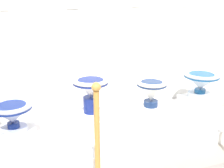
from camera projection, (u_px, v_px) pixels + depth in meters
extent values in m
cube|color=white|center=(120.00, 131.00, 2.93)|extent=(2.80, 0.98, 0.14)
cube|color=white|center=(15.00, 139.00, 2.53)|extent=(0.39, 0.37, 0.12)
cylinder|color=#B2BCE2|center=(14.00, 130.00, 2.50)|extent=(0.24, 0.24, 0.06)
cylinder|color=navy|center=(14.00, 125.00, 2.48)|extent=(0.11, 0.11, 0.05)
cone|color=#B2BCE2|center=(12.00, 114.00, 2.45)|extent=(0.38, 0.38, 0.17)
cylinder|color=navy|center=(11.00, 107.00, 2.43)|extent=(0.37, 0.37, 0.03)
torus|color=#B2BCE2|center=(11.00, 105.00, 2.42)|extent=(0.39, 0.39, 0.04)
cylinder|color=navy|center=(11.00, 106.00, 2.42)|extent=(0.26, 0.26, 0.01)
cube|color=white|center=(92.00, 124.00, 2.76)|extent=(0.37, 0.33, 0.17)
cylinder|color=white|center=(91.00, 114.00, 2.73)|extent=(0.28, 0.28, 0.06)
cylinder|color=navy|center=(91.00, 104.00, 2.69)|extent=(0.16, 0.16, 0.16)
cone|color=white|center=(91.00, 88.00, 2.64)|extent=(0.36, 0.36, 0.18)
cylinder|color=navy|center=(91.00, 82.00, 2.61)|extent=(0.35, 0.35, 0.03)
torus|color=white|center=(91.00, 80.00, 2.61)|extent=(0.37, 0.37, 0.04)
cylinder|color=navy|center=(91.00, 80.00, 2.61)|extent=(0.25, 0.25, 0.01)
cube|color=white|center=(150.00, 116.00, 2.98)|extent=(0.36, 0.29, 0.14)
cylinder|color=white|center=(150.00, 108.00, 2.95)|extent=(0.24, 0.24, 0.06)
cylinder|color=navy|center=(151.00, 103.00, 2.93)|extent=(0.15, 0.15, 0.06)
cone|color=white|center=(151.00, 91.00, 2.89)|extent=(0.33, 0.33, 0.22)
cylinder|color=navy|center=(152.00, 84.00, 2.86)|extent=(0.32, 0.32, 0.03)
torus|color=white|center=(152.00, 82.00, 2.86)|extent=(0.34, 0.34, 0.04)
cylinder|color=navy|center=(152.00, 82.00, 2.86)|extent=(0.23, 0.23, 0.01)
cube|color=white|center=(198.00, 104.00, 3.29)|extent=(0.38, 0.36, 0.16)
cylinder|color=silver|center=(199.00, 95.00, 3.25)|extent=(0.28, 0.28, 0.06)
cylinder|color=#174F8B|center=(200.00, 91.00, 3.23)|extent=(0.13, 0.13, 0.05)
cone|color=silver|center=(201.00, 81.00, 3.19)|extent=(0.42, 0.42, 0.19)
cylinder|color=#174F8B|center=(202.00, 76.00, 3.17)|extent=(0.41, 0.41, 0.03)
torus|color=silver|center=(202.00, 74.00, 3.17)|extent=(0.42, 0.42, 0.04)
cylinder|color=#174F8B|center=(202.00, 74.00, 3.17)|extent=(0.29, 0.29, 0.01)
cube|color=white|center=(0.00, 3.00, 2.60)|extent=(0.13, 0.01, 0.14)
cube|color=white|center=(72.00, 2.00, 2.83)|extent=(0.14, 0.01, 0.15)
cube|color=white|center=(136.00, 0.00, 3.07)|extent=(0.12, 0.01, 0.15)
cube|color=white|center=(186.00, 1.00, 3.29)|extent=(0.10, 0.01, 0.13)
cylinder|color=gold|center=(97.00, 149.00, 1.88)|extent=(0.04, 0.04, 0.87)
sphere|color=gold|center=(96.00, 87.00, 1.73)|extent=(0.06, 0.06, 0.06)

